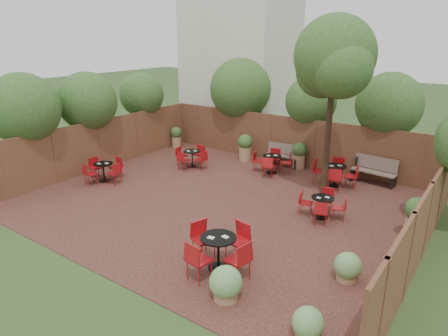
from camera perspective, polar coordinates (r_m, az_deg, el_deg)
The scene contains 13 objects.
ground at distance 13.21m, azimuth -0.39°, elevation -4.88°, with size 80.00×80.00×0.00m, color #354F23.
courtyard_paving at distance 13.20m, azimuth -0.39°, elevation -4.84°, with size 12.00×10.00×0.02m, color black.
fence_back at distance 16.98m, azimuth 9.50°, elevation 3.81°, with size 12.00×0.08×2.00m, color #4E2C1D.
fence_left at distance 16.90m, azimuth -17.20°, elevation 3.15°, with size 0.08×10.00×2.00m, color #4E2C1D.
fence_right at distance 10.78m, azimuth 26.72°, elevation -6.82°, with size 0.08×10.00×2.00m, color #4E2C1D.
neighbour_building at distance 21.30m, azimuth 2.37°, elevation 15.19°, with size 5.00×4.00×8.00m, color beige.
overhang_foliage at distance 15.97m, azimuth -0.92°, elevation 9.44°, with size 15.54×10.85×2.79m.
courtyard_tree at distance 13.30m, azimuth 15.29°, elevation 14.30°, with size 2.70×2.60×5.84m.
park_bench_left at distance 16.86m, azimuth 8.39°, elevation 1.91°, with size 1.48×0.60×0.89m.
park_bench_right at distance 15.63m, azimuth 20.56°, elevation -0.27°, with size 1.63×0.68×0.98m.
bistro_tables at distance 13.41m, azimuth 2.45°, elevation -2.44°, with size 9.23×8.46×0.95m.
planters at distance 15.53m, azimuth 7.68°, elevation 1.04°, with size 11.89×4.28×1.17m.
low_shrubs at distance 8.61m, azimuth 8.62°, elevation -16.43°, with size 2.49×2.80×0.75m.
Camera 1 is at (7.06, -9.84, 5.26)m, focal length 32.24 mm.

